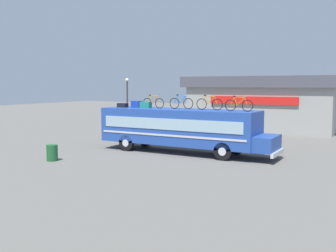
# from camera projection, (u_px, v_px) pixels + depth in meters

# --- Properties ---
(ground_plane) EXTENTS (120.00, 120.00, 0.00)m
(ground_plane) POSITION_uv_depth(u_px,v_px,m) (178.00, 152.00, 25.34)
(ground_plane) COLOR #605E59
(bus) EXTENTS (11.66, 2.65, 2.80)m
(bus) POSITION_uv_depth(u_px,v_px,m) (181.00, 127.00, 25.06)
(bus) COLOR #23479E
(bus) RESTS_ON ground
(luggage_bag_1) EXTENTS (0.71, 0.39, 0.29)m
(luggage_bag_1) POSITION_uv_depth(u_px,v_px,m) (123.00, 105.00, 26.91)
(luggage_bag_1) COLOR black
(luggage_bag_1) RESTS_ON bus
(luggage_bag_2) EXTENTS (0.66, 0.48, 0.45)m
(luggage_bag_2) POSITION_uv_depth(u_px,v_px,m) (137.00, 104.00, 26.75)
(luggage_bag_2) COLOR #193899
(luggage_bag_2) RESTS_ON bus
(luggage_bag_3) EXTENTS (0.74, 0.41, 0.41)m
(luggage_bag_3) POSITION_uv_depth(u_px,v_px,m) (146.00, 105.00, 26.23)
(luggage_bag_3) COLOR #1E7F66
(luggage_bag_3) RESTS_ON bus
(rooftop_bicycle_1) EXTENTS (1.62, 0.44, 0.89)m
(rooftop_bicycle_1) POSITION_uv_depth(u_px,v_px,m) (153.00, 103.00, 26.05)
(rooftop_bicycle_1) COLOR black
(rooftop_bicycle_1) RESTS_ON bus
(rooftop_bicycle_2) EXTENTS (1.70, 0.44, 0.93)m
(rooftop_bicycle_2) POSITION_uv_depth(u_px,v_px,m) (181.00, 103.00, 25.20)
(rooftop_bicycle_2) COLOR black
(rooftop_bicycle_2) RESTS_ON bus
(rooftop_bicycle_3) EXTENTS (1.75, 0.44, 0.93)m
(rooftop_bicycle_3) POSITION_uv_depth(u_px,v_px,m) (209.00, 104.00, 24.14)
(rooftop_bicycle_3) COLOR black
(rooftop_bicycle_3) RESTS_ON bus
(rooftop_bicycle_4) EXTENTS (1.72, 0.44, 0.90)m
(rooftop_bicycle_4) POSITION_uv_depth(u_px,v_px,m) (239.00, 105.00, 22.86)
(rooftop_bicycle_4) COLOR black
(rooftop_bicycle_4) RESTS_ON bus
(roadside_building) EXTENTS (14.46, 8.95, 5.13)m
(roadside_building) POSITION_uv_depth(u_px,v_px,m) (265.00, 102.00, 38.82)
(roadside_building) COLOR #9E9E99
(roadside_building) RESTS_ON ground
(trash_bin) EXTENTS (0.63, 0.63, 0.93)m
(trash_bin) POSITION_uv_depth(u_px,v_px,m) (52.00, 153.00, 22.46)
(trash_bin) COLOR #1E592D
(trash_bin) RESTS_ON ground
(street_lamp) EXTENTS (0.29, 0.29, 4.89)m
(street_lamp) POSITION_uv_depth(u_px,v_px,m) (127.00, 102.00, 33.47)
(street_lamp) COLOR #38383D
(street_lamp) RESTS_ON ground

